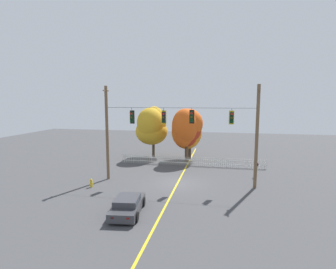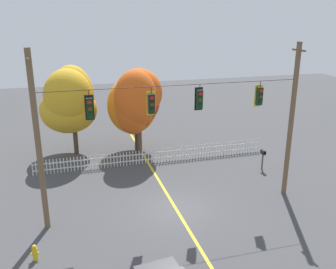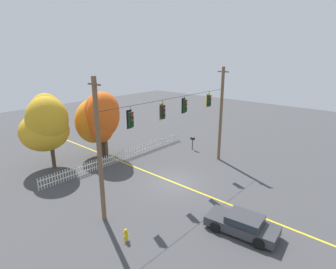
% 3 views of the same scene
% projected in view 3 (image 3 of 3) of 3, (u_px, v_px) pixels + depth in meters
% --- Properties ---
extents(ground, '(80.00, 80.00, 0.00)m').
position_uv_depth(ground, '(174.00, 182.00, 22.17)').
color(ground, '#424244').
extents(lane_centerline_stripe, '(0.16, 36.00, 0.01)m').
position_uv_depth(lane_centerline_stripe, '(174.00, 182.00, 22.16)').
color(lane_centerline_stripe, gold).
rests_on(lane_centerline_stripe, ground).
extents(signal_support_span, '(13.86, 1.10, 8.90)m').
position_uv_depth(signal_support_span, '(174.00, 129.00, 20.86)').
color(signal_support_span, brown).
rests_on(signal_support_span, ground).
extents(traffic_signal_eastbound_side, '(0.43, 0.38, 1.49)m').
position_uv_depth(traffic_signal_eastbound_side, '(131.00, 120.00, 17.35)').
color(traffic_signal_eastbound_side, black).
extents(traffic_signal_westbound_side, '(0.43, 0.38, 1.47)m').
position_uv_depth(traffic_signal_westbound_side, '(163.00, 112.00, 19.50)').
color(traffic_signal_westbound_side, black).
extents(traffic_signal_northbound_primary, '(0.43, 0.38, 1.38)m').
position_uv_depth(traffic_signal_northbound_primary, '(185.00, 106.00, 21.29)').
color(traffic_signal_northbound_primary, black).
extents(traffic_signal_southbound_primary, '(0.43, 0.38, 1.40)m').
position_uv_depth(traffic_signal_southbound_primary, '(209.00, 101.00, 23.76)').
color(traffic_signal_southbound_primary, black).
extents(white_picket_fence, '(16.78, 0.06, 1.04)m').
position_uv_depth(white_picket_fence, '(124.00, 155.00, 26.65)').
color(white_picket_fence, silver).
rests_on(white_picket_fence, ground).
extents(autumn_maple_near_fence, '(4.23, 4.47, 6.76)m').
position_uv_depth(autumn_maple_near_fence, '(46.00, 124.00, 23.90)').
color(autumn_maple_near_fence, '#473828').
rests_on(autumn_maple_near_fence, ground).
extents(autumn_maple_mid, '(3.32, 3.05, 5.53)m').
position_uv_depth(autumn_maple_mid, '(100.00, 120.00, 26.77)').
color(autumn_maple_mid, '#473828').
rests_on(autumn_maple_mid, ground).
extents(autumn_oak_far_east, '(3.71, 3.61, 6.58)m').
position_uv_depth(autumn_oak_far_east, '(102.00, 115.00, 26.08)').
color(autumn_oak_far_east, brown).
rests_on(autumn_oak_far_east, ground).
extents(autumn_maple_far_west, '(3.86, 3.35, 5.81)m').
position_uv_depth(autumn_maple_far_west, '(96.00, 121.00, 27.16)').
color(autumn_maple_far_west, '#473828').
rests_on(autumn_maple_far_west, ground).
extents(parked_car, '(2.25, 4.27, 1.15)m').
position_uv_depth(parked_car, '(243.00, 223.00, 15.84)').
color(parked_car, '#38383D').
rests_on(parked_car, ground).
extents(fire_hydrant, '(0.38, 0.22, 0.76)m').
position_uv_depth(fire_hydrant, '(126.00, 235.00, 15.21)').
color(fire_hydrant, gold).
rests_on(fire_hydrant, ground).
extents(roadside_mailbox, '(0.25, 0.44, 1.41)m').
position_uv_depth(roadside_mailbox, '(193.00, 139.00, 29.45)').
color(roadside_mailbox, brown).
rests_on(roadside_mailbox, ground).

